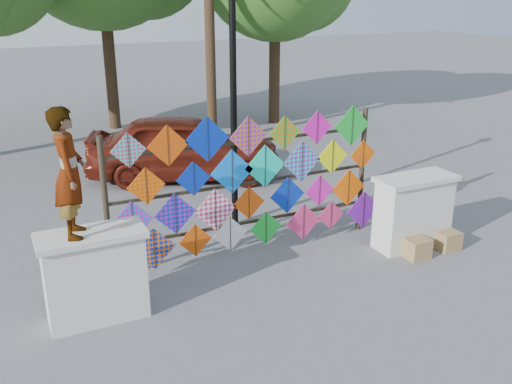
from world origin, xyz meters
TOP-DOWN VIEW (x-y plane):
  - ground at (0.00, 0.00)m, footprint 80.00×80.00m
  - parapet_left at (-2.70, -0.20)m, footprint 1.40×0.65m
  - parapet_right at (2.70, -0.20)m, footprint 1.40×0.65m
  - kite_rack at (0.09, 0.73)m, footprint 4.96×0.24m
  - vendor_woman at (-2.88, -0.20)m, footprint 0.52×0.68m
  - sedan at (0.37, 5.13)m, footprint 4.82×3.32m
  - lamppost at (0.30, 2.00)m, footprint 0.28×0.28m
  - cardboard_box_near at (2.48, -0.63)m, footprint 0.38×0.34m
  - cardboard_box_far at (3.18, -0.58)m, footprint 0.38×0.35m

SIDE VIEW (x-z plane):
  - ground at x=0.00m, z-range 0.00..0.00m
  - cardboard_box_far at x=3.18m, z-range 0.00..0.32m
  - cardboard_box_near at x=2.48m, z-range 0.00..0.34m
  - parapet_left at x=-2.70m, z-range 0.01..1.29m
  - parapet_right at x=2.70m, z-range 0.01..1.29m
  - sedan at x=0.37m, z-range 0.00..1.52m
  - kite_rack at x=0.09m, z-range 0.00..2.45m
  - vendor_woman at x=-2.88m, z-range 1.28..2.96m
  - lamppost at x=0.30m, z-range 0.46..4.92m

